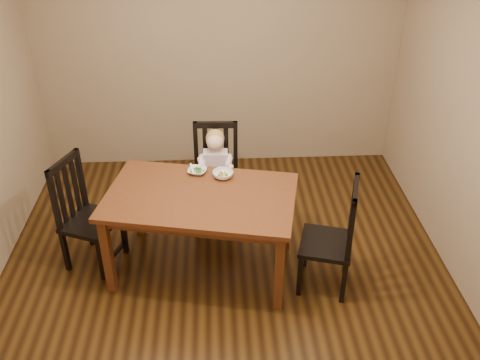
{
  "coord_description": "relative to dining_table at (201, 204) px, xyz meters",
  "views": [
    {
      "loc": [
        -0.06,
        -3.68,
        3.22
      ],
      "look_at": [
        0.15,
        0.25,
        0.78
      ],
      "focal_mm": 40.0,
      "sensor_mm": 36.0,
      "label": 1
    }
  ],
  "objects": [
    {
      "name": "toddler",
      "position": [
        0.13,
        0.69,
        -0.07
      ],
      "size": [
        0.32,
        0.39,
        0.52
      ],
      "primitive_type": null,
      "rotation": [
        0.0,
        0.0,
        3.11
      ],
      "color": "silver",
      "rests_on": "chair_child"
    },
    {
      "name": "bowl_veg",
      "position": [
        0.2,
        0.27,
        0.12
      ],
      "size": [
        0.19,
        0.19,
        0.06
      ],
      "primitive_type": "imported",
      "rotation": [
        0.0,
        0.0,
        -0.03
      ],
      "color": "white",
      "rests_on": "dining_table"
    },
    {
      "name": "fork",
      "position": [
        -0.07,
        0.34,
        0.14
      ],
      "size": [
        0.04,
        0.11,
        0.04
      ],
      "rotation": [
        0.0,
        0.0,
        0.26
      ],
      "color": "silver",
      "rests_on": "bowl_peas"
    },
    {
      "name": "bowl_peas",
      "position": [
        -0.03,
        0.35,
        0.11
      ],
      "size": [
        0.2,
        0.2,
        0.04
      ],
      "primitive_type": "imported",
      "rotation": [
        0.0,
        0.0,
        -0.27
      ],
      "color": "white",
      "rests_on": "dining_table"
    },
    {
      "name": "room",
      "position": [
        0.2,
        -0.03,
        0.66
      ],
      "size": [
        4.01,
        4.01,
        2.71
      ],
      "color": "#482C0F",
      "rests_on": "ground"
    },
    {
      "name": "chair_child",
      "position": [
        0.13,
        0.74,
        -0.2
      ],
      "size": [
        0.46,
        0.44,
        1.03
      ],
      "rotation": [
        0.0,
        0.0,
        3.11
      ],
      "color": "black",
      "rests_on": "room"
    },
    {
      "name": "dining_table",
      "position": [
        0.0,
        0.0,
        0.0
      ],
      "size": [
        1.72,
        1.24,
        0.78
      ],
      "rotation": [
        0.0,
        0.0,
        -0.2
      ],
      "color": "#532A13",
      "rests_on": "room"
    },
    {
      "name": "chair_left",
      "position": [
        -1.02,
        0.16,
        -0.2
      ],
      "size": [
        0.56,
        0.57,
        1.03
      ],
      "rotation": [
        0.0,
        0.0,
        -1.96
      ],
      "color": "black",
      "rests_on": "room"
    },
    {
      "name": "chair_right",
      "position": [
        1.08,
        -0.27,
        -0.2
      ],
      "size": [
        0.53,
        0.54,
        1.02
      ],
      "rotation": [
        0.0,
        0.0,
        1.29
      ],
      "color": "black",
      "rests_on": "room"
    }
  ]
}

